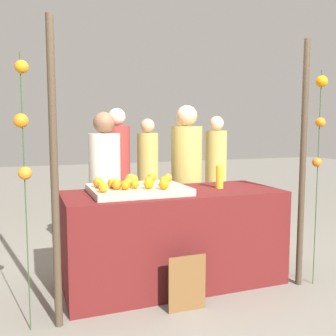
# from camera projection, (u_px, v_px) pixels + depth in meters

# --- Properties ---
(ground_plane) EXTENTS (24.00, 24.00, 0.00)m
(ground_plane) POSITION_uv_depth(u_px,v_px,m) (174.00, 282.00, 3.62)
(ground_plane) COLOR gray
(stall_counter) EXTENTS (2.00, 0.81, 0.87)m
(stall_counter) POSITION_uv_depth(u_px,v_px,m) (174.00, 237.00, 3.57)
(stall_counter) COLOR #5B1919
(stall_counter) RESTS_ON ground_plane
(orange_tray) EXTENTS (0.84, 0.67, 0.06)m
(orange_tray) POSITION_uv_depth(u_px,v_px,m) (138.00, 190.00, 3.42)
(orange_tray) COLOR #B2AD99
(orange_tray) RESTS_ON stall_counter
(orange_0) EXTENTS (0.08, 0.08, 0.08)m
(orange_0) POSITION_uv_depth(u_px,v_px,m) (130.00, 178.00, 3.67)
(orange_0) COLOR orange
(orange_0) RESTS_ON orange_tray
(orange_1) EXTENTS (0.09, 0.09, 0.09)m
(orange_1) POSITION_uv_depth(u_px,v_px,m) (164.00, 184.00, 3.25)
(orange_1) COLOR orange
(orange_1) RESTS_ON orange_tray
(orange_2) EXTENTS (0.07, 0.07, 0.07)m
(orange_2) POSITION_uv_depth(u_px,v_px,m) (135.00, 184.00, 3.29)
(orange_2) COLOR orange
(orange_2) RESTS_ON orange_tray
(orange_3) EXTENTS (0.09, 0.09, 0.09)m
(orange_3) POSITION_uv_depth(u_px,v_px,m) (165.00, 181.00, 3.44)
(orange_3) COLOR orange
(orange_3) RESTS_ON orange_tray
(orange_4) EXTENTS (0.08, 0.08, 0.08)m
(orange_4) POSITION_uv_depth(u_px,v_px,m) (134.00, 179.00, 3.59)
(orange_4) COLOR orange
(orange_4) RESTS_ON orange_tray
(orange_5) EXTENTS (0.08, 0.08, 0.08)m
(orange_5) POSITION_uv_depth(u_px,v_px,m) (112.00, 183.00, 3.33)
(orange_5) COLOR orange
(orange_5) RESTS_ON orange_tray
(orange_6) EXTENTS (0.09, 0.09, 0.09)m
(orange_6) POSITION_uv_depth(u_px,v_px,m) (98.00, 182.00, 3.37)
(orange_6) COLOR orange
(orange_6) RESTS_ON orange_tray
(orange_7) EXTENTS (0.08, 0.08, 0.08)m
(orange_7) POSITION_uv_depth(u_px,v_px,m) (125.00, 185.00, 3.23)
(orange_7) COLOR orange
(orange_7) RESTS_ON orange_tray
(orange_8) EXTENTS (0.09, 0.09, 0.09)m
(orange_8) POSITION_uv_depth(u_px,v_px,m) (152.00, 178.00, 3.69)
(orange_8) COLOR orange
(orange_8) RESTS_ON orange_tray
(orange_9) EXTENTS (0.09, 0.09, 0.09)m
(orange_9) POSITION_uv_depth(u_px,v_px,m) (149.00, 184.00, 3.27)
(orange_9) COLOR orange
(orange_9) RESTS_ON orange_tray
(orange_10) EXTENTS (0.08, 0.08, 0.08)m
(orange_10) POSITION_uv_depth(u_px,v_px,m) (128.00, 182.00, 3.39)
(orange_10) COLOR orange
(orange_10) RESTS_ON orange_tray
(orange_11) EXTENTS (0.09, 0.09, 0.09)m
(orange_11) POSITION_uv_depth(u_px,v_px,m) (117.00, 184.00, 3.24)
(orange_11) COLOR orange
(orange_11) RESTS_ON orange_tray
(orange_12) EXTENTS (0.07, 0.07, 0.07)m
(orange_12) POSITION_uv_depth(u_px,v_px,m) (149.00, 181.00, 3.53)
(orange_12) COLOR orange
(orange_12) RESTS_ON orange_tray
(orange_13) EXTENTS (0.08, 0.08, 0.08)m
(orange_13) POSITION_uv_depth(u_px,v_px,m) (168.00, 177.00, 3.73)
(orange_13) COLOR orange
(orange_13) RESTS_ON orange_tray
(orange_14) EXTENTS (0.07, 0.07, 0.07)m
(orange_14) POSITION_uv_depth(u_px,v_px,m) (102.00, 185.00, 3.27)
(orange_14) COLOR orange
(orange_14) RESTS_ON orange_tray
(orange_15) EXTENTS (0.08, 0.08, 0.08)m
(orange_15) POSITION_uv_depth(u_px,v_px,m) (103.00, 187.00, 3.10)
(orange_15) COLOR orange
(orange_15) RESTS_ON orange_tray
(juice_bottle) EXTENTS (0.07, 0.07, 0.24)m
(juice_bottle) POSITION_uv_depth(u_px,v_px,m) (220.00, 177.00, 3.68)
(juice_bottle) COLOR #F8AC26
(juice_bottle) RESTS_ON stall_counter
(chalkboard_sign) EXTENTS (0.32, 0.03, 0.46)m
(chalkboard_sign) POSITION_uv_depth(u_px,v_px,m) (187.00, 284.00, 3.04)
(chalkboard_sign) COLOR brown
(chalkboard_sign) RESTS_ON ground_plane
(vendor_left) EXTENTS (0.32, 0.32, 1.62)m
(vendor_left) POSITION_uv_depth(u_px,v_px,m) (105.00, 196.00, 3.96)
(vendor_left) COLOR beige
(vendor_left) RESTS_ON ground_plane
(vendor_right) EXTENTS (0.34, 0.34, 1.70)m
(vendor_right) POSITION_uv_depth(u_px,v_px,m) (186.00, 187.00, 4.26)
(vendor_right) COLOR tan
(vendor_right) RESTS_ON ground_plane
(crowd_person_0) EXTENTS (0.34, 0.34, 1.72)m
(crowd_person_0) POSITION_uv_depth(u_px,v_px,m) (118.00, 176.00, 5.16)
(crowd_person_0) COLOR maroon
(crowd_person_0) RESTS_ON ground_plane
(crowd_person_1) EXTENTS (0.34, 0.34, 1.71)m
(crowd_person_1) POSITION_uv_depth(u_px,v_px,m) (182.00, 168.00, 6.25)
(crowd_person_1) COLOR tan
(crowd_person_1) RESTS_ON ground_plane
(crowd_person_2) EXTENTS (0.32, 0.32, 1.59)m
(crowd_person_2) POSITION_uv_depth(u_px,v_px,m) (148.00, 175.00, 5.81)
(crowd_person_2) COLOR tan
(crowd_person_2) RESTS_ON ground_plane
(crowd_person_3) EXTENTS (0.33, 0.33, 1.63)m
(crowd_person_3) POSITION_uv_depth(u_px,v_px,m) (216.00, 173.00, 5.89)
(crowd_person_3) COLOR tan
(crowd_person_3) RESTS_ON ground_plane
(canopy_post_left) EXTENTS (0.06, 0.06, 2.23)m
(canopy_post_left) POSITION_uv_depth(u_px,v_px,m) (54.00, 176.00, 2.71)
(canopy_post_left) COLOR #473828
(canopy_post_left) RESTS_ON ground_plane
(canopy_post_right) EXTENTS (0.06, 0.06, 2.23)m
(canopy_post_right) POSITION_uv_depth(u_px,v_px,m) (303.00, 166.00, 3.46)
(canopy_post_right) COLOR #473828
(canopy_post_right) RESTS_ON ground_plane
(garland_strand_left) EXTENTS (0.11, 0.11, 1.97)m
(garland_strand_left) POSITION_uv_depth(u_px,v_px,m) (23.00, 125.00, 2.61)
(garland_strand_left) COLOR #2D4C23
(garland_strand_left) RESTS_ON ground_plane
(garland_strand_right) EXTENTS (0.10, 0.10, 1.97)m
(garland_strand_right) POSITION_uv_depth(u_px,v_px,m) (320.00, 118.00, 3.41)
(garland_strand_right) COLOR #2D4C23
(garland_strand_right) RESTS_ON ground_plane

